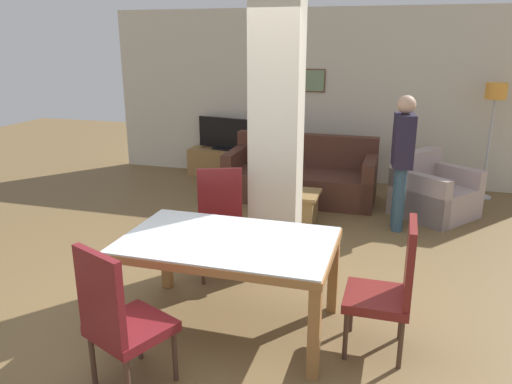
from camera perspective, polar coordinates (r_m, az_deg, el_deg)
The scene contains 15 objects.
ground_plane at distance 4.20m, azimuth -3.09°, elevation -14.90°, with size 18.00×18.00×0.00m, color brown.
back_wall at distance 8.16m, azimuth 7.86°, elevation 10.75°, with size 7.20×0.09×2.70m.
divider_pillar at distance 4.99m, azimuth 2.33°, elevation 6.96°, with size 0.50×0.34×2.70m.
dining_table at distance 3.92m, azimuth -3.23°, elevation -7.36°, with size 1.64×1.02×0.75m.
dining_chair_near_left at distance 3.36m, azimuth -15.40°, elevation -13.65°, with size 0.60×0.60×1.02m.
dining_chair_far_left at distance 4.88m, azimuth -4.03°, elevation -3.17°, with size 0.60×0.60×1.02m.
dining_chair_head_right at distance 3.75m, azimuth 15.09°, elevation -10.24°, with size 0.46×0.46×1.02m.
sofa at distance 7.26m, azimuth 5.19°, elevation 1.57°, with size 2.10×0.94×0.89m.
armchair at distance 6.90m, azimuth 19.50°, elevation -0.26°, with size 1.20×1.21×0.81m.
coffee_table at distance 6.29m, azimuth 4.64°, elevation -1.71°, with size 0.56×0.53×0.40m.
bottle at distance 6.13m, azimuth 3.36°, elevation 0.57°, with size 0.08×0.08×0.23m.
tv_stand at distance 8.48m, azimuth -3.64°, elevation 3.39°, with size 1.20×0.40×0.45m.
tv_screen at distance 8.38m, azimuth -3.70°, elevation 6.61°, with size 0.93×0.27×0.54m.
floor_lamp at distance 7.78m, azimuth 25.61°, elevation 9.15°, with size 0.29×0.29×1.65m.
standing_person at distance 6.12m, azimuth 16.37°, elevation 4.14°, with size 0.26×0.40×1.62m.
Camera 1 is at (1.22, -3.36, 2.22)m, focal length 35.00 mm.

